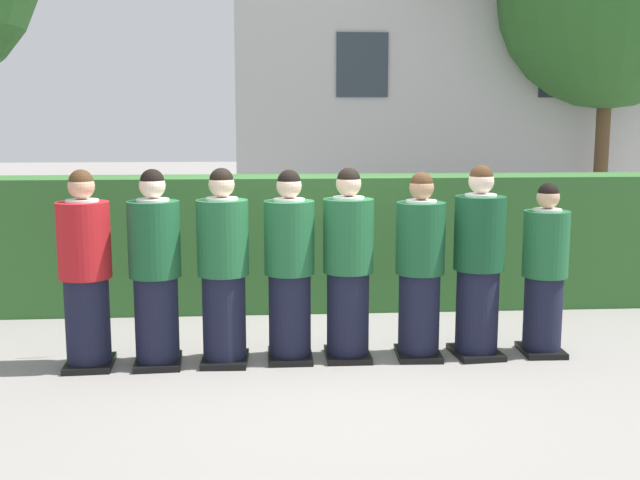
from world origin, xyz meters
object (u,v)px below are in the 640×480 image
Objects in this scene: student_front_row_3 at (290,271)px; student_front_row_7 at (545,274)px; student_front_row_6 at (479,266)px; student_front_row_5 at (420,270)px; student_front_row_4 at (348,269)px; student_in_red_blazer at (86,274)px; student_front_row_1 at (155,273)px; student_front_row_2 at (223,271)px.

student_front_row_7 is at bearing 0.25° from student_front_row_3.
student_front_row_3 is 1.08× the size of student_front_row_7.
student_front_row_7 is at bearing 1.61° from student_front_row_6.
student_front_row_5 is 0.52m from student_front_row_6.
student_front_row_5 is (1.13, -0.01, -0.01)m from student_front_row_3.
student_front_row_4 is 1.09× the size of student_front_row_7.
student_in_red_blazer is 3.34m from student_front_row_6.
student_front_row_1 is 3.37m from student_front_row_7.
student_front_row_6 reaches higher than student_front_row_4.
student_front_row_6 reaches higher than student_front_row_3.
student_front_row_6 is at bearing 1.31° from student_in_red_blazer.
student_front_row_3 reaches higher than student_front_row_7.
student_in_red_blazer reaches higher than student_front_row_4.
student_in_red_blazer is at bearing -178.65° from student_front_row_7.
student_in_red_blazer is 3.94m from student_front_row_7.
student_in_red_blazer reaches higher than student_front_row_5.
student_front_row_7 is (1.74, 0.00, -0.07)m from student_front_row_4.
student_front_row_2 is 1.00× the size of student_front_row_4.
student_front_row_5 is (2.82, 0.07, -0.02)m from student_in_red_blazer.
student_front_row_1 is 1.13m from student_front_row_3.
student_front_row_2 is 2.21m from student_front_row_6.
student_front_row_3 is at bearing 179.53° from student_front_row_5.
student_in_red_blazer is 1.09× the size of student_front_row_7.
student_front_row_2 is at bearing -174.72° from student_front_row_3.
student_in_red_blazer reaches higher than student_front_row_3.
student_in_red_blazer is 1.00× the size of student_front_row_1.
student_front_row_1 reaches higher than student_front_row_3.
student_front_row_5 is 1.07× the size of student_front_row_7.
student_in_red_blazer and student_front_row_1 have the same top height.
student_front_row_4 is at bearing 3.11° from student_front_row_2.
student_front_row_2 reaches higher than student_in_red_blazer.
student_front_row_6 is (2.21, 0.04, 0.01)m from student_front_row_2.
student_in_red_blazer is 1.14m from student_front_row_2.
student_front_row_2 is at bearing -178.74° from student_front_row_7.
student_in_red_blazer is at bearing -179.06° from student_front_row_1.
student_front_row_7 is at bearing 1.42° from student_front_row_1.
student_front_row_5 is at bearing 1.50° from student_in_red_blazer.
student_front_row_3 is at bearing 5.28° from student_front_row_2.
student_front_row_6 reaches higher than student_front_row_1.
student_front_row_4 is 1.74m from student_front_row_7.
student_front_row_2 is 1.07m from student_front_row_4.
student_front_row_3 is 1.02× the size of student_front_row_5.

